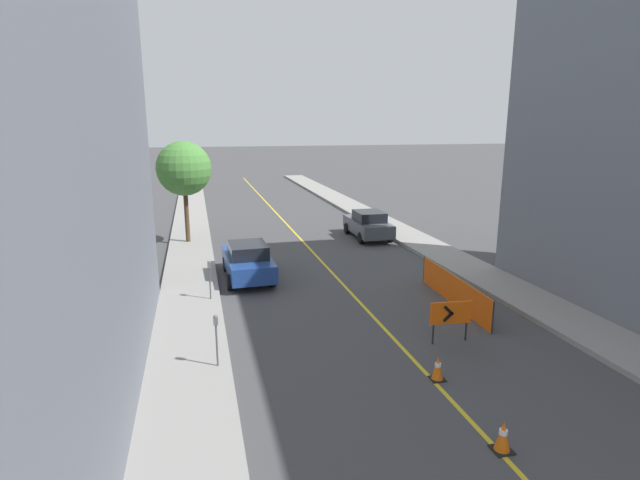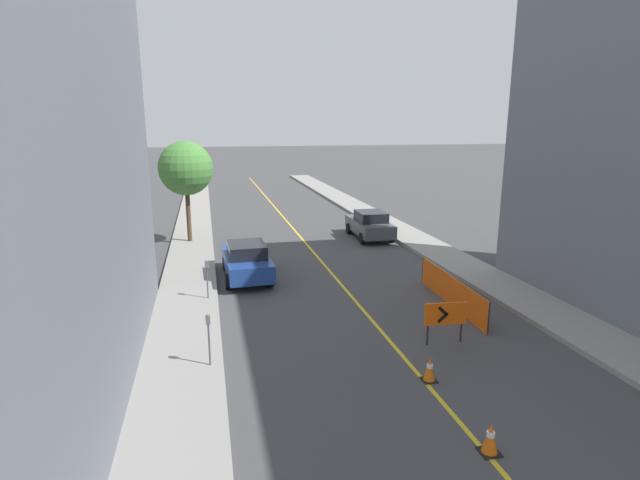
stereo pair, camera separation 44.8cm
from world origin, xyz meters
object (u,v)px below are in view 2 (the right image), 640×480
object	(u,v)px
traffic_cone_fifth	(430,369)
parking_meter_far_curb	(208,329)
parked_car_curb_mid	(370,225)
arrow_barricade_primary	(445,315)
parking_meter_near_curb	(207,272)
traffic_cone_fourth	(490,438)
parked_car_curb_near	(247,260)
street_tree_left_near	(186,169)

from	to	relation	value
traffic_cone_fifth	parking_meter_far_curb	distance (m)	5.87
traffic_cone_fifth	parked_car_curb_mid	size ratio (longest dim) A/B	0.15
arrow_barricade_primary	parking_meter_near_curb	xyz separation A→B (m)	(-6.93, 5.21, 0.29)
traffic_cone_fourth	parking_meter_far_curb	world-z (taller)	parking_meter_far_curb
arrow_barricade_primary	parking_meter_near_curb	bearing A→B (deg)	148.32
traffic_cone_fourth	traffic_cone_fifth	bearing A→B (deg)	88.75
parked_car_curb_near	parking_meter_far_curb	distance (m)	8.23
parked_car_curb_near	parking_meter_near_curb	size ratio (longest dim) A/B	3.00
traffic_cone_fifth	arrow_barricade_primary	distance (m)	2.52
traffic_cone_fifth	parking_meter_far_curb	size ratio (longest dim) A/B	0.45
parking_meter_near_curb	traffic_cone_fifth	bearing A→B (deg)	-52.58
parked_car_curb_mid	parked_car_curb_near	bearing A→B (deg)	-139.74
parking_meter_near_curb	street_tree_left_near	distance (m)	10.17
traffic_cone_fourth	parking_meter_near_curb	distance (m)	11.58
traffic_cone_fifth	street_tree_left_near	world-z (taller)	street_tree_left_near
parked_car_curb_near	street_tree_left_near	world-z (taller)	street_tree_left_near
parking_meter_far_curb	street_tree_left_near	xyz separation A→B (m)	(-0.88, 15.09, 2.95)
parking_meter_near_curb	parking_meter_far_curb	world-z (taller)	parking_meter_near_curb
traffic_cone_fifth	parked_car_curb_near	size ratio (longest dim) A/B	0.15
traffic_cone_fifth	parked_car_curb_near	xyz separation A→B (m)	(-3.85, 9.87, 0.48)
parked_car_curb_near	parked_car_curb_mid	size ratio (longest dim) A/B	1.01
parking_meter_near_curb	parking_meter_far_curb	distance (m)	5.40
traffic_cone_fifth	street_tree_left_near	bearing A→B (deg)	110.73
parked_car_curb_mid	traffic_cone_fourth	bearing A→B (deg)	-100.18
traffic_cone_fifth	arrow_barricade_primary	xyz separation A→B (m)	(1.41, 2.00, 0.58)
arrow_barricade_primary	street_tree_left_near	xyz separation A→B (m)	(-7.81, 14.90, 3.24)
traffic_cone_fourth	street_tree_left_near	distance (m)	21.20
parking_meter_far_curb	street_tree_left_near	size ratio (longest dim) A/B	0.27
arrow_barricade_primary	parked_car_curb_mid	world-z (taller)	parked_car_curb_mid
parked_car_curb_near	street_tree_left_near	size ratio (longest dim) A/B	0.80
traffic_cone_fourth	parked_car_curb_mid	xyz separation A→B (m)	(3.79, 19.01, 0.47)
street_tree_left_near	parked_car_curb_near	bearing A→B (deg)	-70.13
parked_car_curb_mid	parking_meter_far_curb	size ratio (longest dim) A/B	2.99
parking_meter_far_curb	street_tree_left_near	bearing A→B (deg)	93.33
arrow_barricade_primary	traffic_cone_fourth	bearing A→B (deg)	-101.34
parked_car_curb_mid	traffic_cone_fifth	bearing A→B (deg)	-101.98
street_tree_left_near	parking_meter_far_curb	bearing A→B (deg)	-86.67
traffic_cone_fifth	parking_meter_near_curb	world-z (taller)	parking_meter_near_curb
traffic_cone_fifth	parked_car_curb_mid	world-z (taller)	parked_car_curb_mid
parked_car_curb_near	parked_car_curb_mid	distance (m)	9.78
traffic_cone_fifth	parking_meter_far_curb	xyz separation A→B (m)	(-5.52, 1.81, 0.87)
traffic_cone_fourth	street_tree_left_near	xyz separation A→B (m)	(-6.33, 19.87, 3.81)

